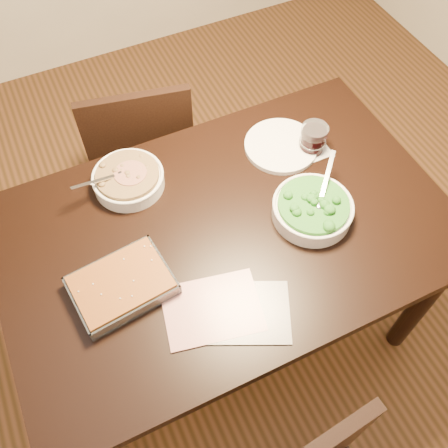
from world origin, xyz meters
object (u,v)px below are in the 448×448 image
(table, at_px, (227,244))
(broccoli_bowl, at_px, (313,209))
(baking_dish, at_px, (122,285))
(wine_tumbler, at_px, (313,138))
(stew_bowl, at_px, (128,179))
(dinner_plate, at_px, (281,146))
(chair_far, at_px, (142,150))

(table, xyz_separation_m, broccoli_bowl, (0.26, -0.07, 0.13))
(baking_dish, height_order, wine_tumbler, wine_tumbler)
(stew_bowl, distance_m, dinner_plate, 0.54)
(broccoli_bowl, bearing_deg, stew_bowl, 142.84)
(stew_bowl, bearing_deg, baking_dish, -112.21)
(broccoli_bowl, relative_size, chair_far, 0.29)
(stew_bowl, bearing_deg, wine_tumbler, -10.99)
(baking_dish, relative_size, dinner_plate, 1.17)
(stew_bowl, relative_size, chair_far, 0.30)
(table, relative_size, chair_far, 1.61)
(broccoli_bowl, distance_m, baking_dish, 0.62)
(table, bearing_deg, stew_bowl, 126.49)
(dinner_plate, relative_size, chair_far, 0.29)
(baking_dish, bearing_deg, wine_tumbler, 10.60)
(dinner_plate, height_order, chair_far, chair_far)
(stew_bowl, xyz_separation_m, baking_dish, (-0.14, -0.35, -0.01))
(broccoli_bowl, xyz_separation_m, wine_tumbler, (0.14, 0.24, 0.02))
(broccoli_bowl, relative_size, dinner_plate, 1.00)
(table, bearing_deg, dinner_plate, 35.46)
(stew_bowl, height_order, broccoli_bowl, broccoli_bowl)
(broccoli_bowl, relative_size, baking_dish, 0.85)
(table, relative_size, broccoli_bowl, 5.54)
(stew_bowl, distance_m, baking_dish, 0.38)
(stew_bowl, height_order, baking_dish, stew_bowl)
(broccoli_bowl, bearing_deg, baking_dish, 179.31)
(stew_bowl, distance_m, wine_tumbler, 0.63)
(chair_far, bearing_deg, table, 107.96)
(baking_dish, bearing_deg, table, 3.33)
(baking_dish, distance_m, chair_far, 0.83)
(table, bearing_deg, broccoli_bowl, -14.80)
(baking_dish, xyz_separation_m, wine_tumbler, (0.77, 0.23, 0.03))
(stew_bowl, distance_m, broccoli_bowl, 0.60)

